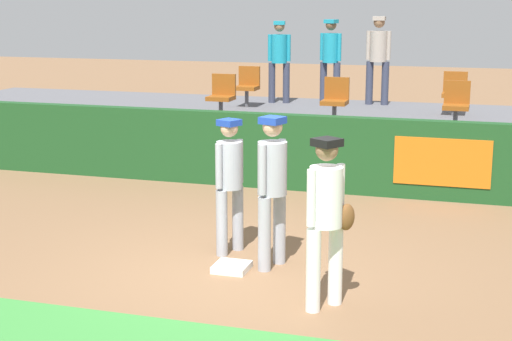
{
  "coord_description": "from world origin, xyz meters",
  "views": [
    {
      "loc": [
        2.82,
        -8.23,
        3.13
      ],
      "look_at": [
        -0.0,
        1.04,
        1.0
      ],
      "focal_mm": 54.64,
      "sensor_mm": 36.0,
      "label": 1
    }
  ],
  "objects_px": {
    "first_base": "(231,267)",
    "player_fielder_home": "(327,212)",
    "player_coach_visitor": "(230,176)",
    "seat_front_left": "(222,94)",
    "seat_front_right": "(456,103)",
    "seat_back_right": "(455,91)",
    "spectator_capped": "(378,54)",
    "spectator_hooded": "(279,56)",
    "player_runner_visitor": "(272,181)",
    "seat_front_center": "(335,98)",
    "seat_back_left": "(248,84)",
    "spectator_casual": "(330,55)"
  },
  "relations": [
    {
      "from": "player_runner_visitor",
      "to": "spectator_capped",
      "type": "bearing_deg",
      "value": -162.71
    },
    {
      "from": "seat_back_left",
      "to": "seat_front_right",
      "type": "distance_m",
      "value": 4.72
    },
    {
      "from": "seat_front_center",
      "to": "seat_back_left",
      "type": "bearing_deg",
      "value": 141.15
    },
    {
      "from": "player_fielder_home",
      "to": "player_runner_visitor",
      "type": "bearing_deg",
      "value": -107.01
    },
    {
      "from": "seat_front_left",
      "to": "spectator_casual",
      "type": "height_order",
      "value": "spectator_casual"
    },
    {
      "from": "player_fielder_home",
      "to": "spectator_hooded",
      "type": "distance_m",
      "value": 9.46
    },
    {
      "from": "seat_front_center",
      "to": "seat_back_right",
      "type": "distance_m",
      "value": 2.7
    },
    {
      "from": "seat_back_left",
      "to": "seat_back_right",
      "type": "height_order",
      "value": "same"
    },
    {
      "from": "first_base",
      "to": "seat_front_center",
      "type": "distance_m",
      "value": 5.75
    },
    {
      "from": "seat_front_right",
      "to": "player_coach_visitor",
      "type": "bearing_deg",
      "value": -116.55
    },
    {
      "from": "seat_back_left",
      "to": "seat_front_right",
      "type": "bearing_deg",
      "value": -22.41
    },
    {
      "from": "player_runner_visitor",
      "to": "seat_front_right",
      "type": "relative_size",
      "value": 2.16
    },
    {
      "from": "player_coach_visitor",
      "to": "seat_front_left",
      "type": "distance_m",
      "value": 5.29
    },
    {
      "from": "first_base",
      "to": "seat_back_right",
      "type": "relative_size",
      "value": 0.48
    },
    {
      "from": "player_coach_visitor",
      "to": "seat_back_right",
      "type": "distance_m",
      "value": 7.16
    },
    {
      "from": "player_fielder_home",
      "to": "seat_back_right",
      "type": "distance_m",
      "value": 8.22
    },
    {
      "from": "first_base",
      "to": "spectator_capped",
      "type": "bearing_deg",
      "value": 86.99
    },
    {
      "from": "seat_back_left",
      "to": "spectator_casual",
      "type": "xyz_separation_m",
      "value": [
        1.56,
        1.02,
        0.57
      ]
    },
    {
      "from": "spectator_hooded",
      "to": "first_base",
      "type": "bearing_deg",
      "value": 91.1
    },
    {
      "from": "player_runner_visitor",
      "to": "spectator_hooded",
      "type": "relative_size",
      "value": 1.03
    },
    {
      "from": "seat_back_left",
      "to": "first_base",
      "type": "bearing_deg",
      "value": -73.94
    },
    {
      "from": "spectator_capped",
      "to": "seat_front_center",
      "type": "bearing_deg",
      "value": 82.48
    },
    {
      "from": "first_base",
      "to": "spectator_hooded",
      "type": "relative_size",
      "value": 0.23
    },
    {
      "from": "spectator_hooded",
      "to": "spectator_capped",
      "type": "bearing_deg",
      "value": 178.59
    },
    {
      "from": "seat_back_right",
      "to": "spectator_capped",
      "type": "bearing_deg",
      "value": 146.6
    },
    {
      "from": "first_base",
      "to": "seat_back_left",
      "type": "relative_size",
      "value": 0.48
    },
    {
      "from": "seat_back_left",
      "to": "seat_front_right",
      "type": "height_order",
      "value": "same"
    },
    {
      "from": "player_runner_visitor",
      "to": "seat_front_center",
      "type": "relative_size",
      "value": 2.16
    },
    {
      "from": "first_base",
      "to": "spectator_capped",
      "type": "xyz_separation_m",
      "value": [
        0.45,
        8.49,
        1.96
      ]
    },
    {
      "from": "player_fielder_home",
      "to": "spectator_capped",
      "type": "bearing_deg",
      "value": -141.36
    },
    {
      "from": "seat_front_left",
      "to": "seat_back_left",
      "type": "bearing_deg",
      "value": 91.83
    },
    {
      "from": "spectator_casual",
      "to": "seat_back_left",
      "type": "bearing_deg",
      "value": 48.75
    },
    {
      "from": "player_fielder_home",
      "to": "player_coach_visitor",
      "type": "relative_size",
      "value": 1.05
    },
    {
      "from": "first_base",
      "to": "player_fielder_home",
      "type": "xyz_separation_m",
      "value": [
        1.29,
        -0.78,
        0.99
      ]
    },
    {
      "from": "spectator_capped",
      "to": "spectator_casual",
      "type": "relative_size",
      "value": 1.04
    },
    {
      "from": "seat_back_left",
      "to": "seat_front_left",
      "type": "xyz_separation_m",
      "value": [
        0.06,
        -1.8,
        0.0
      ]
    },
    {
      "from": "seat_front_left",
      "to": "spectator_capped",
      "type": "relative_size",
      "value": 0.45
    },
    {
      "from": "player_fielder_home",
      "to": "player_coach_visitor",
      "type": "distance_m",
      "value": 2.08
    },
    {
      "from": "first_base",
      "to": "player_coach_visitor",
      "type": "xyz_separation_m",
      "value": [
        -0.23,
        0.64,
        0.95
      ]
    },
    {
      "from": "seat_back_left",
      "to": "spectator_casual",
      "type": "height_order",
      "value": "spectator_casual"
    },
    {
      "from": "seat_back_right",
      "to": "spectator_hooded",
      "type": "xyz_separation_m",
      "value": [
        -3.77,
        0.77,
        0.55
      ]
    },
    {
      "from": "player_runner_visitor",
      "to": "spectator_casual",
      "type": "relative_size",
      "value": 1.01
    },
    {
      "from": "player_coach_visitor",
      "to": "seat_front_right",
      "type": "relative_size",
      "value": 2.03
    },
    {
      "from": "seat_front_right",
      "to": "spectator_hooded",
      "type": "relative_size",
      "value": 0.48
    },
    {
      "from": "seat_front_right",
      "to": "seat_back_right",
      "type": "relative_size",
      "value": 1.0
    },
    {
      "from": "first_base",
      "to": "seat_front_right",
      "type": "relative_size",
      "value": 0.48
    },
    {
      "from": "spectator_capped",
      "to": "seat_back_left",
      "type": "bearing_deg",
      "value": 22.31
    },
    {
      "from": "player_coach_visitor",
      "to": "seat_back_right",
      "type": "xyz_separation_m",
      "value": [
        2.35,
        6.75,
        0.4
      ]
    },
    {
      "from": "seat_front_center",
      "to": "spectator_capped",
      "type": "bearing_deg",
      "value": 83.37
    },
    {
      "from": "seat_back_left",
      "to": "spectator_capped",
      "type": "relative_size",
      "value": 0.45
    }
  ]
}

